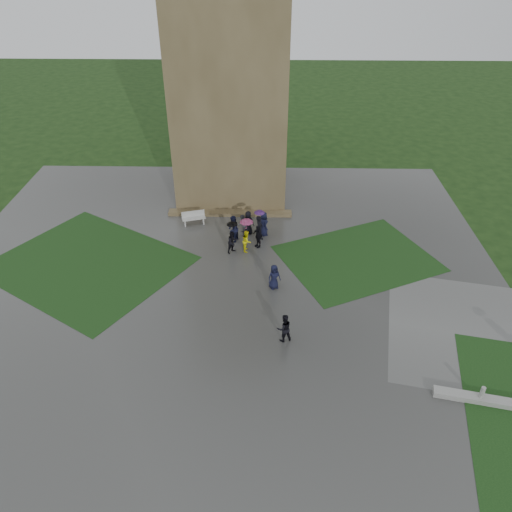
{
  "coord_description": "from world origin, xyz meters",
  "views": [
    {
      "loc": [
        2.58,
        -21.41,
        17.87
      ],
      "look_at": [
        2.05,
        3.38,
        1.2
      ],
      "focal_mm": 35.0,
      "sensor_mm": 36.0,
      "label": 1
    }
  ],
  "objects_px": {
    "tower": "(230,73)",
    "bench": "(194,218)",
    "pedestrian_mid": "(274,277)",
    "pedestrian_near": "(284,328)"
  },
  "relations": [
    {
      "from": "pedestrian_mid",
      "to": "pedestrian_near",
      "type": "distance_m",
      "value": 4.41
    },
    {
      "from": "pedestrian_mid",
      "to": "pedestrian_near",
      "type": "bearing_deg",
      "value": -109.45
    },
    {
      "from": "pedestrian_mid",
      "to": "pedestrian_near",
      "type": "relative_size",
      "value": 0.98
    },
    {
      "from": "bench",
      "to": "pedestrian_near",
      "type": "relative_size",
      "value": 1.07
    },
    {
      "from": "bench",
      "to": "pedestrian_mid",
      "type": "xyz_separation_m",
      "value": [
        5.61,
        -7.33,
        0.3
      ]
    },
    {
      "from": "bench",
      "to": "pedestrian_mid",
      "type": "distance_m",
      "value": 9.24
    },
    {
      "from": "bench",
      "to": "tower",
      "type": "bearing_deg",
      "value": 50.78
    },
    {
      "from": "tower",
      "to": "pedestrian_mid",
      "type": "distance_m",
      "value": 15.82
    },
    {
      "from": "bench",
      "to": "pedestrian_near",
      "type": "bearing_deg",
      "value": -78.82
    },
    {
      "from": "tower",
      "to": "bench",
      "type": "xyz_separation_m",
      "value": [
        -2.47,
        -5.83,
        -8.49
      ]
    }
  ]
}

